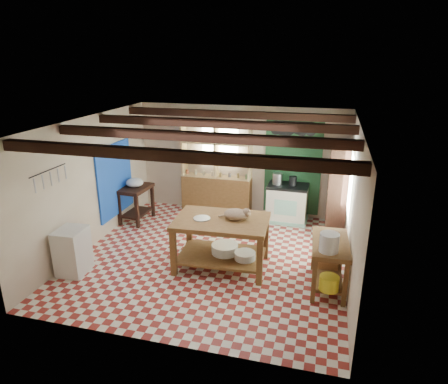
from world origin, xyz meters
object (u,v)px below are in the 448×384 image
(white_cabinet, at_px, (73,251))
(prep_table, at_px, (136,204))
(stove, at_px, (287,203))
(cat, at_px, (236,214))
(right_counter, at_px, (329,264))
(work_table, at_px, (222,243))

(white_cabinet, bearing_deg, prep_table, 86.27)
(stove, bearing_deg, cat, -104.43)
(right_counter, bearing_deg, prep_table, 155.62)
(work_table, xyz_separation_m, cat, (0.25, 0.06, 0.57))
(white_cabinet, xyz_separation_m, right_counter, (4.40, 0.69, -0.00))
(work_table, bearing_deg, cat, 11.31)
(work_table, relative_size, stove, 1.82)
(work_table, distance_m, stove, 2.59)
(work_table, distance_m, cat, 0.62)
(work_table, relative_size, prep_table, 1.97)
(prep_table, bearing_deg, right_counter, -17.91)
(work_table, distance_m, white_cabinet, 2.65)
(prep_table, xyz_separation_m, cat, (2.73, -1.48, 0.61))
(right_counter, bearing_deg, cat, 168.36)
(stove, distance_m, cat, 2.52)
(white_cabinet, distance_m, right_counter, 4.45)
(stove, height_order, prep_table, stove)
(white_cabinet, bearing_deg, work_table, 16.25)
(stove, bearing_deg, right_counter, -67.98)
(right_counter, xyz_separation_m, cat, (-1.65, 0.26, 0.62))
(stove, xyz_separation_m, right_counter, (0.98, -2.62, -0.03))
(stove, distance_m, right_counter, 2.80)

